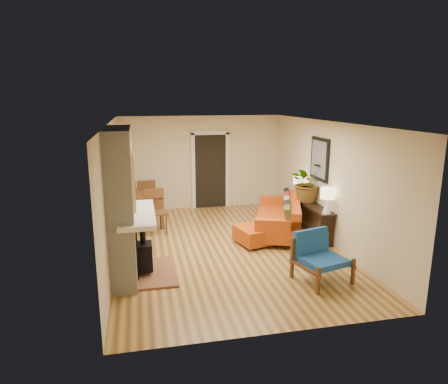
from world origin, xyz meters
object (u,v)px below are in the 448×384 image
Objects in this scene: lamp_near at (327,198)px; houseplant at (308,182)px; sofa at (282,217)px; dining_table at (147,199)px; console_table at (311,210)px; lamp_far at (299,183)px; blue_chair at (318,254)px; ottoman at (256,234)px.

houseplant is (-0.01, 0.98, 0.13)m from lamp_near.
dining_table is at bearing 156.61° from sofa.
console_table is 3.43× the size of lamp_far.
dining_table is 2.06× the size of houseplant.
dining_table is at bearing 127.05° from blue_chair.
sofa is 0.68m from console_table.
lamp_near is 1.00× the size of lamp_far.
lamp_near is 0.99m from houseplant.
blue_chair is 3.10m from lamp_far.
dining_table is 3.89m from houseplant.
ottoman is 1.95m from blue_chair.
sofa is at bearing -140.33° from lamp_far.
console_table is at bearing 13.73° from ottoman.
blue_chair is 0.53× the size of console_table.
console_table is 3.43× the size of lamp_near.
ottoman is at bearing 163.01° from lamp_near.
sofa is 4.46× the size of lamp_near.
dining_table is (-2.24, 1.86, 0.45)m from ottoman.
sofa is 2.45× the size of blue_chair.
lamp_near is at bearing -57.90° from sofa.
dining_table is at bearing 140.24° from ottoman.
ottoman is (-0.79, -0.55, -0.16)m from sofa.
sofa reaches higher than blue_chair.
blue_chair is at bearing -120.41° from lamp_near.
lamp_far reaches higher than console_table.
blue_chair is 1.05× the size of houseplant.
houseplant is at bearing 92.70° from console_table.
sofa is at bearing -23.39° from dining_table.
houseplant is (-0.01, -0.51, 0.13)m from lamp_far.
sofa is 0.98m from ottoman.
console_table is 0.87m from lamp_far.
ottoman is at bearing -158.29° from houseplant.
lamp_far is at bearing 74.01° from blue_chair.
lamp_far reaches higher than blue_chair.
lamp_far is at bearing -12.34° from dining_table.
blue_chair is 0.51× the size of dining_table.
console_table is at bearing -90.00° from lamp_far.
dining_table is at bearing 160.19° from houseplant.
houseplant is (3.63, -1.31, 0.53)m from dining_table.
ottoman is 1.72× the size of lamp_near.
houseplant is at bearing 21.71° from ottoman.
dining_table is 1.04× the size of console_table.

